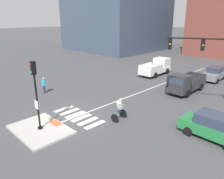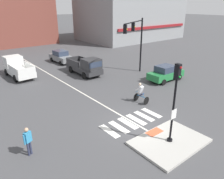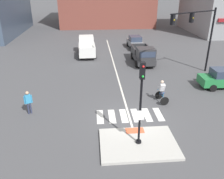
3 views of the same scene
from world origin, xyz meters
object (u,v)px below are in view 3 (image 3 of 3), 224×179
Objects in this scene: pickup_truck_white_westbound_distant at (87,47)px; pedestrian_at_curb_left at (28,101)px; signal_pole at (141,97)px; pickup_truck_charcoal_eastbound_far at (143,55)px; car_green_cross_right at (224,78)px; cyclist at (162,91)px; car_grey_eastbound_distant at (135,42)px; traffic_light_mast at (199,30)px.

pickup_truck_white_westbound_distant is 3.10× the size of pedestrian_at_curb_left.
signal_pole is 0.91× the size of pickup_truck_charcoal_eastbound_far.
signal_pole reaches higher than pickup_truck_white_westbound_distant.
pickup_truck_charcoal_eastbound_far is at bearing 77.38° from signal_pole.
pickup_truck_white_westbound_distant is at bearing 136.09° from car_green_cross_right.
car_green_cross_right is 0.80× the size of pickup_truck_white_westbound_distant.
signal_pole is at bearing -80.66° from pickup_truck_white_westbound_distant.
cyclist is 9.53m from pedestrian_at_curb_left.
signal_pole is at bearing -102.62° from pickup_truck_charcoal_eastbound_far.
car_grey_eastbound_distant is 6.97m from pickup_truck_charcoal_eastbound_far.
pickup_truck_charcoal_eastbound_far is 3.04× the size of cyclist.
cyclist is (-4.68, -5.47, -3.47)m from traffic_light_mast.
car_green_cross_right is 16.31m from pickup_truck_white_westbound_distant.
pedestrian_at_curb_left is at bearing -155.49° from traffic_light_mast.
traffic_light_mast is at bearing 112.32° from car_green_cross_right.
pickup_truck_charcoal_eastbound_far is at bearing -92.73° from car_grey_eastbound_distant.
pickup_truck_white_westbound_distant is 1.01× the size of pickup_truck_charcoal_eastbound_far.
pedestrian_at_curb_left reaches higher than car_green_cross_right.
signal_pole is at bearing -125.09° from traffic_light_mast.
traffic_light_mast is 1.49× the size of car_green_cross_right.
pedestrian_at_curb_left is (-14.16, -6.46, -3.36)m from traffic_light_mast.
car_green_cross_right is (1.32, -3.21, -3.53)m from traffic_light_mast.
pedestrian_at_curb_left is (-15.47, -3.25, 0.17)m from car_green_cross_right.
car_grey_eastbound_distant is (-5.19, 13.84, 0.00)m from car_green_cross_right.
traffic_light_mast reaches higher than signal_pole.
cyclist is at bearing 61.85° from signal_pole.
pickup_truck_charcoal_eastbound_far reaches higher than cyclist.
signal_pole is 18.95m from pickup_truck_white_westbound_distant.
signal_pole is 14.66m from pickup_truck_charcoal_eastbound_far.
cyclist is (-0.48, -9.14, -0.11)m from pickup_truck_charcoal_eastbound_far.
signal_pole is 2.78× the size of pedestrian_at_curb_left.
car_green_cross_right is at bearing -51.29° from pickup_truck_charcoal_eastbound_far.
traffic_light_mast reaches higher than pickup_truck_white_westbound_distant.
pickup_truck_white_westbound_distant is 7.65m from pickup_truck_charcoal_eastbound_far.
cyclist is (5.75, -13.57, -0.11)m from pickup_truck_white_westbound_distant.
car_green_cross_right is at bearing -43.91° from pickup_truck_white_westbound_distant.
pedestrian_at_curb_left is at bearing -174.03° from cyclist.
traffic_light_mast is at bearing 24.51° from pedestrian_at_curb_left.
traffic_light_mast is 1.21× the size of pickup_truck_charcoal_eastbound_far.
pickup_truck_charcoal_eastbound_far reaches higher than pedestrian_at_curb_left.
traffic_light_mast reaches higher than cyclist.
signal_pole is at bearing -99.42° from car_grey_eastbound_distant.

